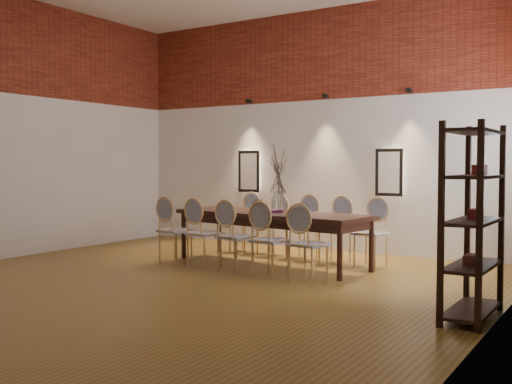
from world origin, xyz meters
The scene contains 26 objects.
floor centered at (0.00, 0.00, -0.01)m, with size 7.00×7.00×0.02m, color brown.
wall_back centered at (0.00, 3.55, 2.00)m, with size 7.00×0.10×4.00m, color silver.
wall_right centered at (3.55, 0.00, 2.00)m, with size 0.10×7.00×4.00m, color silver.
brick_band_back centered at (0.00, 3.48, 3.25)m, with size 7.00×0.02×1.50m, color maroon.
brick_band_left centered at (-3.48, 0.00, 3.25)m, with size 0.02×7.00×1.50m, color maroon.
niche_left centered at (-1.30, 3.45, 1.30)m, with size 0.36×0.06×0.66m, color #FFEAC6.
niche_right centered at (1.30, 3.45, 1.30)m, with size 0.36×0.06×0.66m, color #FFEAC6.
spot_fixture_left centered at (-1.30, 3.42, 2.55)m, with size 0.08×0.08×0.10m, color black.
spot_fixture_mid centered at (0.20, 3.42, 2.55)m, with size 0.08×0.08×0.10m, color black.
spot_fixture_right centered at (1.60, 3.42, 2.55)m, with size 0.08×0.08×0.10m, color black.
dining_table centered at (0.19, 1.69, 0.38)m, with size 2.93×0.94×0.75m, color #371810.
chair_near_a centered at (-1.07, 1.11, 0.47)m, with size 0.44×0.44×0.94m, color tan, non-canonical shape.
chair_near_b centered at (-0.49, 1.03, 0.47)m, with size 0.44×0.44×0.94m, color tan, non-canonical shape.
chair_near_c centered at (0.09, 0.95, 0.47)m, with size 0.44×0.44×0.94m, color tan, non-canonical shape.
chair_near_d centered at (0.67, 0.87, 0.47)m, with size 0.44×0.44×0.94m, color tan, non-canonical shape.
chair_near_e centered at (1.25, 0.79, 0.47)m, with size 0.44×0.44×0.94m, color tan, non-canonical shape.
chair_far_a centered at (-0.87, 2.60, 0.47)m, with size 0.44×0.44×0.94m, color tan, non-canonical shape.
chair_far_b centered at (-0.29, 2.52, 0.47)m, with size 0.44×0.44×0.94m, color tan, non-canonical shape.
chair_far_c centered at (0.29, 2.44, 0.47)m, with size 0.44×0.44×0.94m, color tan, non-canonical shape.
chair_far_d centered at (0.87, 2.36, 0.47)m, with size 0.44×0.44×0.94m, color tan, non-canonical shape.
chair_far_e centered at (1.45, 2.28, 0.47)m, with size 0.44×0.44×0.94m, color tan, non-canonical shape.
vase centered at (0.32, 1.68, 0.90)m, with size 0.14×0.14×0.30m, color silver.
dried_branches centered at (0.32, 1.68, 1.35)m, with size 0.50×0.50×0.70m, color #4D4230, non-canonical shape.
bowl centered at (0.03, 1.67, 0.84)m, with size 0.24×0.24×0.18m, color brown.
book centered at (0.17, 1.73, 0.77)m, with size 0.26×0.18×0.03m, color #851864.
shelving_rack centered at (3.28, 0.13, 0.90)m, with size 0.38×1.00×1.80m, color black, non-canonical shape.
Camera 1 is at (4.51, -5.56, 1.42)m, focal length 42.00 mm.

